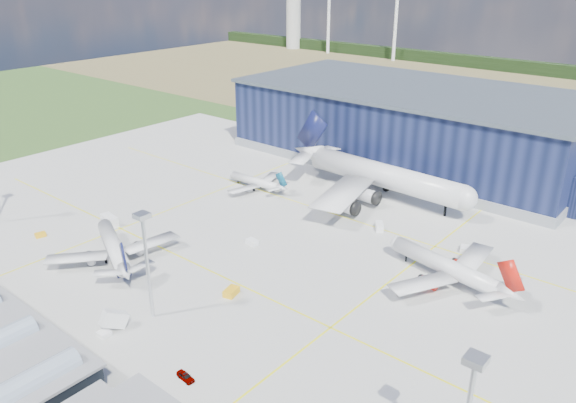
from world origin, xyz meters
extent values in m
plane|color=#26491B|center=(0.00, 0.00, 0.00)|extent=(600.00, 600.00, 0.00)
cube|color=#A5A4A0|center=(0.00, 10.00, 0.03)|extent=(220.00, 160.00, 0.06)
cube|color=#F1EF0C|center=(0.00, -10.00, 0.07)|extent=(180.00, 0.40, 0.02)
cube|color=#F1EF0C|center=(0.00, 35.00, 0.07)|extent=(180.00, 0.40, 0.02)
cube|color=#F1EF0C|center=(-30.00, 10.00, 0.07)|extent=(0.40, 120.00, 0.02)
cube|color=#F1EF0C|center=(40.00, 10.00, 0.07)|extent=(0.40, 120.00, 0.02)
cube|color=olive|center=(0.00, 220.00, 0.00)|extent=(600.00, 220.00, 0.01)
cube|color=black|center=(0.00, 300.00, 4.00)|extent=(600.00, 8.00, 8.00)
cylinder|color=white|center=(-180.00, 290.00, 35.00)|extent=(2.40, 2.40, 70.00)
cylinder|color=white|center=(-120.00, 290.00, 35.00)|extent=(2.40, 2.40, 70.00)
cylinder|color=silver|center=(-220.00, 295.00, 20.00)|extent=(12.00, 12.00, 40.00)
cube|color=#0F1632|center=(0.00, 95.00, 12.50)|extent=(120.00, 60.00, 25.00)
cube|color=gray|center=(0.00, 95.00, 1.60)|extent=(121.00, 61.00, 3.20)
cube|color=#47515B|center=(0.00, 95.00, 25.50)|extent=(122.00, 62.00, 1.20)
cylinder|color=#97A8BB|center=(18.00, -60.00, 6.40)|extent=(4.40, 18.00, 4.40)
cylinder|color=silver|center=(10.00, -30.00, 11.00)|extent=(0.70, 0.70, 22.00)
cube|color=silver|center=(10.00, -30.00, 22.50)|extent=(2.60, 2.60, 1.00)
cube|color=silver|center=(75.00, -30.00, 22.50)|extent=(2.60, 2.60, 1.00)
cube|color=#F1AD15|center=(16.50, -14.07, 0.77)|extent=(3.08, 4.13, 1.54)
cube|color=#F1AD15|center=(-41.99, -26.34, 0.57)|extent=(2.30, 2.95, 1.14)
cube|color=white|center=(-34.40, -10.43, 1.35)|extent=(6.54, 3.65, 2.70)
cube|color=white|center=(46.79, 37.43, 0.66)|extent=(2.89, 3.52, 1.31)
cube|color=white|center=(23.97, 34.44, 0.96)|extent=(4.04, 4.52, 1.93)
cube|color=white|center=(3.60, 6.14, 0.68)|extent=(3.39, 2.46, 1.37)
cube|color=white|center=(8.09, -37.56, 1.58)|extent=(2.93, 5.23, 3.15)
imported|color=#99999E|center=(29.60, -38.14, 0.66)|extent=(3.99, 1.88, 1.32)
camera|label=1|loc=(92.53, -85.90, 65.91)|focal=35.00mm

